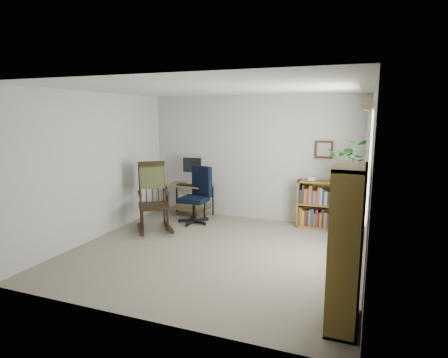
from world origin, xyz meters
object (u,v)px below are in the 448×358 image
at_px(desk, 190,200).
at_px(office_chair, 194,195).
at_px(rocking_chair, 153,196).
at_px(low_bookshelf, 320,205).
at_px(tall_bookshelf, 346,247).

relative_size(desk, office_chair, 0.83).
height_order(rocking_chair, low_bookshelf, rocking_chair).
distance_m(office_chair, low_bookshelf, 2.34).
bearing_deg(desk, rocking_chair, -98.83).
bearing_deg(tall_bookshelf, rocking_chair, 149.63).
bearing_deg(office_chair, tall_bookshelf, -21.46).
bearing_deg(rocking_chair, tall_bookshelf, -67.27).
bearing_deg(tall_bookshelf, low_bookshelf, 100.65).
xyz_separation_m(low_bookshelf, tall_bookshelf, (0.60, -3.17, 0.36)).
bearing_deg(desk, tall_bookshelf, -44.00).
xyz_separation_m(desk, office_chair, (0.29, -0.42, 0.22)).
distance_m(rocking_chair, tall_bookshelf, 3.86).
relative_size(rocking_chair, tall_bookshelf, 0.78).
bearing_deg(rocking_chair, desk, 44.27).
height_order(low_bookshelf, tall_bookshelf, tall_bookshelf).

